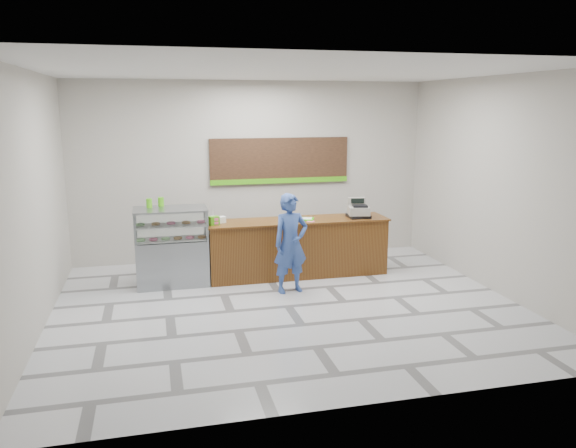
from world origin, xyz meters
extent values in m
plane|color=silver|center=(0.00, 0.00, 0.00)|extent=(7.00, 7.00, 0.00)
plane|color=#B4AFA5|center=(0.00, 3.00, 1.75)|extent=(7.00, 0.00, 7.00)
plane|color=silver|center=(0.00, 0.00, 3.50)|extent=(7.00, 7.00, 0.00)
cube|color=brown|center=(0.55, 1.55, 0.50)|extent=(3.20, 0.70, 1.00)
cube|color=brown|center=(0.55, 1.55, 1.01)|extent=(3.26, 0.76, 0.03)
cube|color=gray|center=(-1.67, 1.55, 0.40)|extent=(1.20, 0.70, 0.80)
cube|color=white|center=(-1.67, 1.55, 1.05)|extent=(1.20, 0.70, 0.50)
cube|color=gray|center=(-1.67, 1.55, 1.31)|extent=(1.22, 0.72, 0.03)
cube|color=silver|center=(-1.67, 1.55, 0.82)|extent=(1.14, 0.64, 0.02)
cube|color=silver|center=(-1.67, 1.55, 1.06)|extent=(1.14, 0.64, 0.02)
torus|color=#A2EC8C|center=(-2.17, 1.45, 0.85)|extent=(0.15, 0.15, 0.05)
torus|color=pink|center=(-1.97, 1.45, 0.85)|extent=(0.15, 0.15, 0.05)
torus|color=#A2EC8C|center=(-1.77, 1.45, 0.85)|extent=(0.15, 0.15, 0.05)
torus|color=#B37A3B|center=(-1.57, 1.45, 0.85)|extent=(0.15, 0.15, 0.05)
torus|color=pink|center=(-1.37, 1.45, 0.85)|extent=(0.15, 0.15, 0.05)
torus|color=#B37A3B|center=(-1.17, 1.45, 0.85)|extent=(0.15, 0.15, 0.05)
torus|color=#A2EC8C|center=(-2.17, 1.60, 1.09)|extent=(0.15, 0.15, 0.05)
torus|color=#B37A3B|center=(-1.92, 1.60, 1.09)|extent=(0.15, 0.15, 0.05)
torus|color=pink|center=(-1.67, 1.60, 1.09)|extent=(0.15, 0.15, 0.05)
torus|color=#B37A3B|center=(-1.42, 1.60, 1.09)|extent=(0.15, 0.15, 0.05)
torus|color=pink|center=(-1.17, 1.60, 1.09)|extent=(0.15, 0.15, 0.05)
cube|color=black|center=(0.55, 2.96, 1.95)|extent=(2.80, 0.05, 0.90)
cube|color=#4AB512|center=(0.55, 2.93, 1.55)|extent=(2.80, 0.02, 0.10)
cube|color=black|center=(1.67, 1.48, 1.06)|extent=(0.37, 0.37, 0.06)
cube|color=gray|center=(1.67, 1.48, 1.16)|extent=(0.44, 0.45, 0.15)
cube|color=black|center=(1.67, 1.41, 1.25)|extent=(0.29, 0.23, 0.04)
cube|color=gray|center=(1.67, 1.60, 1.31)|extent=(0.33, 0.15, 0.15)
cube|color=black|center=(1.67, 1.54, 1.32)|extent=(0.24, 0.06, 0.09)
cube|color=black|center=(1.72, 1.48, 1.05)|extent=(0.09, 0.16, 0.04)
cube|color=#29DD00|center=(0.65, 1.54, 1.04)|extent=(0.43, 0.38, 0.02)
cube|color=white|center=(0.67, 1.54, 1.05)|extent=(0.31, 0.26, 0.00)
cube|color=white|center=(-0.81, 1.60, 1.08)|extent=(0.15, 0.15, 0.11)
cylinder|color=silver|center=(-0.95, 1.62, 1.09)|extent=(0.08, 0.08, 0.12)
cube|color=#4AB512|center=(-0.95, 1.45, 1.10)|extent=(0.19, 0.16, 0.15)
cylinder|color=pink|center=(0.73, 1.34, 1.03)|extent=(0.15, 0.15, 0.00)
cylinder|color=#4AB512|center=(-2.01, 1.71, 1.41)|extent=(0.10, 0.10, 0.15)
cylinder|color=#4AB512|center=(-1.81, 1.81, 1.41)|extent=(0.10, 0.10, 0.15)
imported|color=#324E96|center=(0.21, 0.69, 0.82)|extent=(0.67, 0.51, 1.64)
camera|label=1|loc=(-1.94, -7.93, 3.02)|focal=35.00mm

